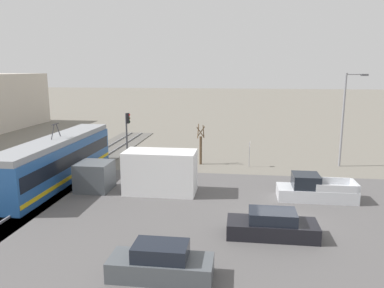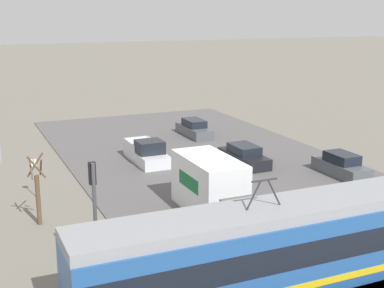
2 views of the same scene
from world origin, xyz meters
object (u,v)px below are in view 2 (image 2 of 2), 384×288
at_px(sedan_car_1, 244,156).
at_px(sedan_car_2, 194,129).
at_px(traffic_light_pole, 94,203).
at_px(sedan_car_0, 341,166).
at_px(street_tree, 38,193).
at_px(no_parking_sign, 34,174).
at_px(light_rail_tram, 262,250).
at_px(pickup_truck, 147,153).
at_px(box_truck, 219,193).

relative_size(sedan_car_1, sedan_car_2, 1.00).
bearing_deg(traffic_light_pole, sedan_car_0, -159.14).
xyz_separation_m(sedan_car_0, traffic_light_pole, (18.63, 7.10, 2.51)).
xyz_separation_m(street_tree, no_parking_sign, (-0.43, -4.57, -0.31)).
distance_m(light_rail_tram, sedan_car_0, 17.14).
bearing_deg(no_parking_sign, sedan_car_1, -176.52).
bearing_deg(light_rail_tram, pickup_truck, -95.68).
bearing_deg(pickup_truck, traffic_light_pole, 63.86).
xyz_separation_m(sedan_car_0, sedan_car_1, (4.73, -5.04, -0.04)).
height_order(sedan_car_2, no_parking_sign, no_parking_sign).
relative_size(light_rail_tram, sedan_car_1, 3.22).
relative_size(sedan_car_0, no_parking_sign, 1.90).
distance_m(street_tree, no_parking_sign, 4.60).
bearing_deg(no_parking_sign, street_tree, 84.62).
xyz_separation_m(sedan_car_2, traffic_light_pole, (14.29, 21.98, 2.53)).
distance_m(sedan_car_1, traffic_light_pole, 18.63).
bearing_deg(sedan_car_0, street_tree, -178.76).
bearing_deg(traffic_light_pole, no_parking_sign, -84.91).
relative_size(street_tree, no_parking_sign, 1.63).
height_order(pickup_truck, no_parking_sign, no_parking_sign).
distance_m(pickup_truck, sedan_car_2, 9.32).
height_order(light_rail_tram, traffic_light_pole, traffic_light_pole).
bearing_deg(no_parking_sign, light_rail_tram, 113.55).
height_order(pickup_truck, sedan_car_0, pickup_truck).
bearing_deg(light_rail_tram, box_truck, -103.86).
bearing_deg(sedan_car_2, light_rail_tram, 71.66).
bearing_deg(pickup_truck, no_parking_sign, 26.32).
bearing_deg(street_tree, box_truck, 160.48).
xyz_separation_m(box_truck, sedan_car_2, (-6.77, -18.49, -0.80)).
height_order(sedan_car_0, traffic_light_pole, traffic_light_pole).
bearing_deg(box_truck, sedan_car_1, -126.42).
xyz_separation_m(sedan_car_0, sedan_car_2, (4.34, -14.88, -0.02)).
bearing_deg(light_rail_tram, no_parking_sign, -66.45).
distance_m(traffic_light_pole, street_tree, 6.98).
distance_m(pickup_truck, sedan_car_1, 7.14).
relative_size(traffic_light_pole, street_tree, 1.29).
distance_m(box_truck, traffic_light_pole, 8.47).
distance_m(sedan_car_0, no_parking_sign, 20.08).
xyz_separation_m(light_rail_tram, no_parking_sign, (6.66, -15.29, -0.35)).
xyz_separation_m(light_rail_tram, traffic_light_pole, (5.66, -4.05, 1.45)).
bearing_deg(sedan_car_1, sedan_car_2, -92.27).
bearing_deg(box_truck, sedan_car_2, -110.11).
height_order(pickup_truck, street_tree, street_tree).
xyz_separation_m(pickup_truck, no_parking_sign, (8.60, 4.26, 0.68)).
relative_size(light_rail_tram, no_parking_sign, 6.56).
xyz_separation_m(pickup_truck, sedan_car_2, (-6.69, -6.49, -0.05)).
height_order(sedan_car_0, sedan_car_2, sedan_car_0).
distance_m(sedan_car_0, traffic_light_pole, 20.10).
relative_size(pickup_truck, sedan_car_1, 1.09).
distance_m(pickup_truck, street_tree, 12.67).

